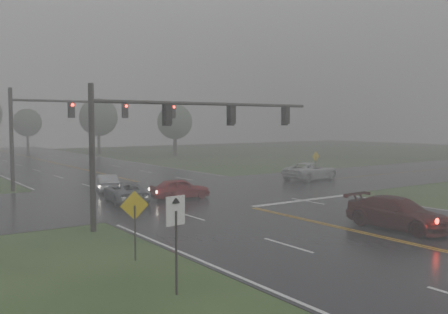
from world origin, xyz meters
TOP-DOWN VIEW (x-y plane):
  - main_road at (0.00, 20.00)m, footprint 18.00×160.00m
  - cross_street at (0.00, 22.00)m, footprint 120.00×14.00m
  - stop_bar at (4.50, 14.40)m, footprint 8.50×0.50m
  - sedan_maroon at (2.11, 5.40)m, footprint 2.32×5.34m
  - sedan_red at (-1.78, 19.80)m, footprint 4.23×2.15m
  - sedan_silver at (-4.55, 25.89)m, footprint 2.38×4.16m
  - car_grey at (-5.36, 20.59)m, footprint 2.96×5.03m
  - pickup_white at (13.47, 22.74)m, footprint 5.93×3.36m
  - signal_gantry_near at (-5.91, 13.42)m, footprint 13.73×0.31m
  - signal_gantry_far at (-5.31, 30.38)m, footprint 15.52×0.39m
  - sign_diamond_west at (-10.72, 7.62)m, footprint 1.10×0.16m
  - sign_arrow_white at (-11.28, 3.50)m, footprint 0.67×0.13m
  - sign_diamond_east at (15.14, 23.79)m, footprint 1.04×0.16m
  - tree_ne_a at (11.38, 69.18)m, footprint 6.21×6.21m
  - tree_e_near at (19.49, 58.33)m, footprint 5.42×5.42m
  - tree_n_far at (4.89, 88.72)m, footprint 5.28×5.28m

SIDE VIEW (x-z plane):
  - main_road at x=0.00m, z-range -0.01..0.01m
  - cross_street at x=0.00m, z-range -0.01..0.01m
  - stop_bar at x=4.50m, z-range 0.00..0.00m
  - sedan_maroon at x=2.11m, z-range -0.76..0.76m
  - sedan_red at x=-1.78m, z-range -0.69..0.69m
  - sedan_silver at x=-4.55m, z-range -0.65..0.65m
  - car_grey at x=-5.36m, z-range -0.66..0.66m
  - pickup_white at x=13.47m, z-range -0.78..0.78m
  - sign_diamond_east at x=15.14m, z-range 0.44..2.94m
  - sign_diamond_west at x=-10.72m, z-range 0.46..3.10m
  - sign_arrow_white at x=-11.28m, z-range 0.60..3.59m
  - signal_gantry_near at x=-5.91m, z-range 1.45..8.48m
  - tree_n_far at x=4.89m, z-range 1.22..8.98m
  - tree_e_near at x=19.49m, z-range 1.25..9.21m
  - signal_gantry_far at x=-5.31m, z-range 1.63..9.40m
  - tree_ne_a at x=11.38m, z-range 1.44..10.56m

